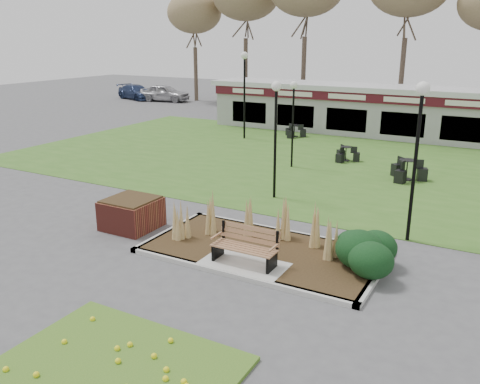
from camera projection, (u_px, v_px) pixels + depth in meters
The scene contains 17 objects.
ground at pixel (241, 270), 12.87m from camera, with size 100.00×100.00×0.00m, color #515154.
lawn at pixel (369, 167), 22.90m from camera, with size 34.00×16.00×0.02m, color #3B6B21.
flower_bed at pixel (117, 367), 9.00m from camera, with size 4.20×3.00×0.16m.
planting_bed at pixel (309, 248), 13.30m from camera, with size 6.75×3.40×1.27m.
park_bench at pixel (246, 246), 12.90m from camera, with size 1.70×0.66×0.93m.
brick_planter at pixel (132, 213), 15.60m from camera, with size 1.50×1.50×0.95m.
food_pavilion at pixel (409, 112), 29.13m from camera, with size 24.60×3.40×2.90m.
lamp_post_near_left at pixel (419, 127), 13.77m from camera, with size 0.38×0.38×4.54m.
lamp_post_mid_left at pixel (276, 114), 17.73m from camera, with size 0.35×0.35×4.21m.
lamp_post_mid_right at pixel (293, 105), 22.16m from camera, with size 0.32×0.32×3.82m.
lamp_post_far_left at pixel (244, 76), 28.31m from camera, with size 0.40×0.40×4.85m.
bistro_set_a at pixel (346, 156), 24.00m from camera, with size 1.24×1.23×0.68m.
bistro_set_b at pixel (294, 133), 29.69m from camera, with size 1.33×1.16×0.70m.
bistro_set_d at pixel (406, 173), 20.80m from camera, with size 1.56×1.51×0.85m.
car_silver at pixel (165, 93), 45.72m from camera, with size 1.80×4.47×1.52m, color #A9A9AD.
car_black at pixel (265, 104), 37.94m from camera, with size 1.69×4.84×1.59m, color black.
car_blue at pixel (136, 92), 47.27m from camera, with size 1.85×4.55×1.32m, color navy.
Camera 1 is at (5.63, -10.26, 5.70)m, focal length 38.00 mm.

